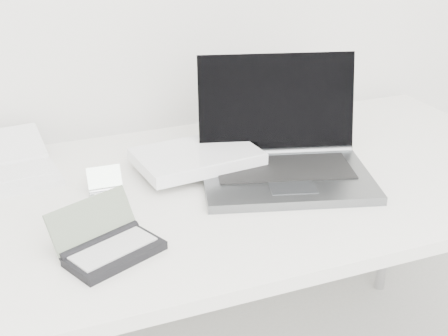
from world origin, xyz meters
name	(u,v)px	position (x,y,z in m)	size (l,w,h in m)	color
desk	(229,200)	(0.00, 1.55, 0.68)	(1.60, 0.80, 0.73)	white
laptop_large	(254,156)	(0.08, 1.58, 0.77)	(0.57, 0.44, 0.26)	#585B5D
netbook_open_white	(6,170)	(-0.48, 1.78, 0.75)	(0.25, 0.31, 0.06)	white
pda_silver	(107,192)	(-0.28, 1.58, 0.74)	(0.08, 0.09, 0.06)	#B9B9BE
palmtop_charcoal	(108,245)	(-0.33, 1.35, 0.75)	(0.22, 0.20, 0.09)	black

